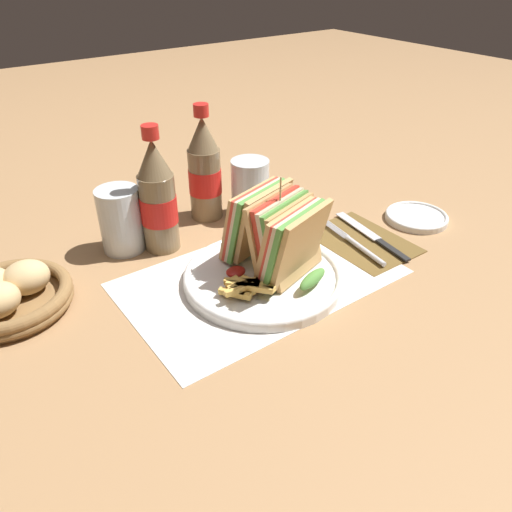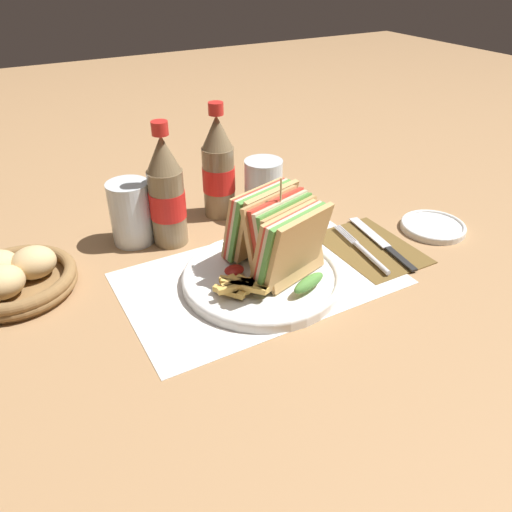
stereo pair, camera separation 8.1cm
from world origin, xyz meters
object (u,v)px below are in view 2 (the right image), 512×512
at_px(club_sandwich, 278,235).
at_px(side_saucer, 433,226).
at_px(plate_main, 262,277).
at_px(fork, 366,252).
at_px(bread_basket, 15,278).
at_px(glass_near, 263,189).
at_px(knife, 382,243).
at_px(coke_bottle_near, 167,194).
at_px(coke_bottle_far, 218,169).
at_px(glass_far, 132,217).

relative_size(club_sandwich, side_saucer, 1.67).
bearing_deg(club_sandwich, plate_main, -170.63).
distance_m(plate_main, fork, 0.20).
height_order(bread_basket, side_saucer, bread_basket).
bearing_deg(glass_near, knife, -58.59).
relative_size(coke_bottle_near, side_saucer, 1.85).
relative_size(coke_bottle_far, glass_far, 1.94).
xyz_separation_m(club_sandwich, side_saucer, (0.35, -0.01, -0.07)).
xyz_separation_m(coke_bottle_far, side_saucer, (0.33, -0.26, -0.09)).
relative_size(club_sandwich, coke_bottle_near, 0.91).
relative_size(knife, bread_basket, 1.08).
distance_m(club_sandwich, coke_bottle_near, 0.22).
height_order(club_sandwich, glass_far, club_sandwich).
bearing_deg(glass_near, side_saucer, -39.84).
distance_m(fork, coke_bottle_far, 0.33).
height_order(knife, glass_far, glass_far).
relative_size(knife, glass_near, 1.72).
relative_size(coke_bottle_near, glass_far, 1.94).
xyz_separation_m(fork, glass_far, (-0.34, 0.25, 0.04)).
bearing_deg(coke_bottle_near, side_saucer, -24.04).
bearing_deg(fork, club_sandwich, 178.72).
relative_size(knife, coke_bottle_far, 0.88).
relative_size(coke_bottle_far, glass_near, 1.94).
relative_size(coke_bottle_near, bread_basket, 1.22).
bearing_deg(glass_far, glass_near, -5.83).
bearing_deg(bread_basket, plate_main, -25.91).
bearing_deg(club_sandwich, knife, -3.22).
height_order(fork, side_saucer, same).
distance_m(plate_main, side_saucer, 0.38).
bearing_deg(bread_basket, glass_near, 4.16).
bearing_deg(coke_bottle_far, club_sandwich, -93.20).
bearing_deg(side_saucer, bread_basket, 166.16).
height_order(club_sandwich, coke_bottle_near, coke_bottle_near).
height_order(plate_main, side_saucer, plate_main).
bearing_deg(bread_basket, side_saucer, -13.84).
xyz_separation_m(glass_near, bread_basket, (-0.47, -0.03, -0.04)).
distance_m(club_sandwich, fork, 0.18).
xyz_separation_m(plate_main, bread_basket, (-0.35, 0.17, 0.01)).
relative_size(coke_bottle_far, side_saucer, 1.85).
relative_size(plate_main, club_sandwich, 1.27).
bearing_deg(bread_basket, fork, -19.22).
bearing_deg(glass_far, knife, -31.46).
xyz_separation_m(plate_main, glass_near, (0.12, 0.21, 0.05)).
relative_size(plate_main, coke_bottle_far, 1.15).
bearing_deg(coke_bottle_near, glass_far, 148.49).
relative_size(coke_bottle_near, coke_bottle_far, 1.00).
height_order(knife, bread_basket, bread_basket).
distance_m(club_sandwich, glass_far, 0.29).
bearing_deg(glass_near, coke_bottle_near, -177.36).
relative_size(fork, knife, 0.87).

